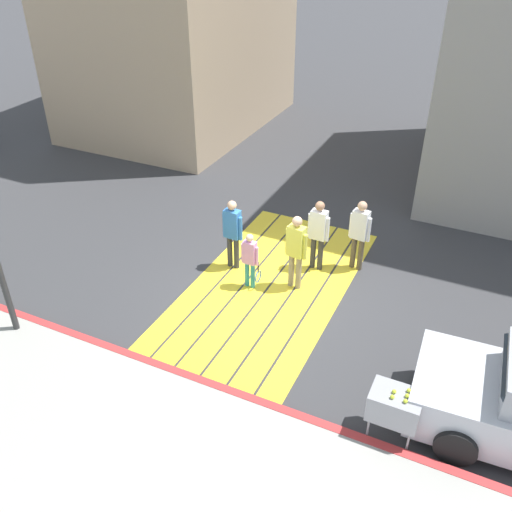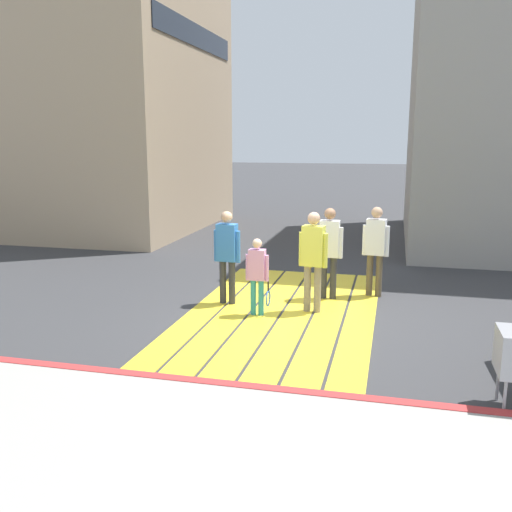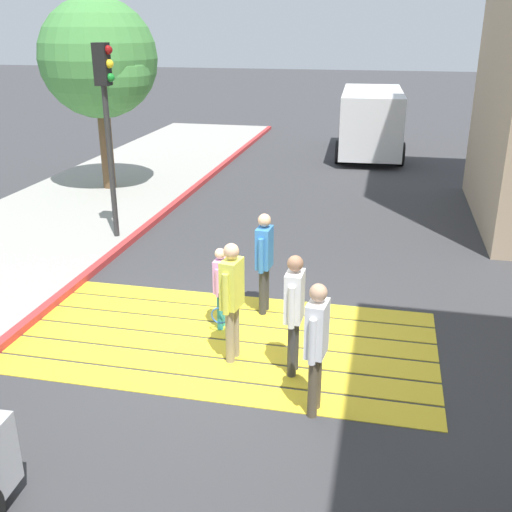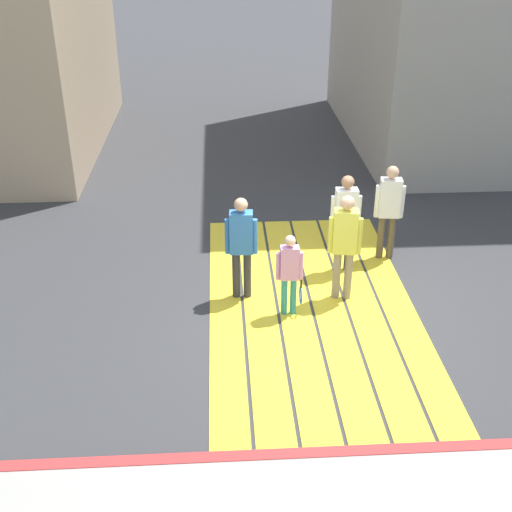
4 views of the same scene
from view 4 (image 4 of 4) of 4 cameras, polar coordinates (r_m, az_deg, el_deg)
name	(u,v)px [view 4 (image 4 of 4)]	position (r m, az deg, el deg)	size (l,w,h in m)	color
ground_plane	(312,307)	(10.44, 4.90, -4.46)	(120.00, 120.00, 0.00)	#38383A
crosswalk_stripes	(312,306)	(10.44, 4.90, -4.44)	(6.40, 3.25, 0.01)	yellow
curb_painted	(350,455)	(7.90, 8.24, -16.86)	(0.16, 40.00, 0.13)	#BC3333
pedestrian_adult_lead	(241,241)	(10.18, -1.30, 1.31)	(0.25, 0.51, 1.75)	#333338
pedestrian_adult_trailing	(345,217)	(11.07, 7.85, 3.42)	(0.23, 0.51, 1.76)	#333338
pedestrian_adult_side	(389,206)	(11.62, 11.61, 4.33)	(0.27, 0.51, 1.76)	brown
pedestrian_teen_behind	(345,240)	(10.22, 7.79, 1.36)	(0.29, 0.52, 1.80)	gray
pedestrian_child_with_racket	(290,271)	(9.85, 2.99, -1.30)	(0.28, 0.41, 1.37)	teal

